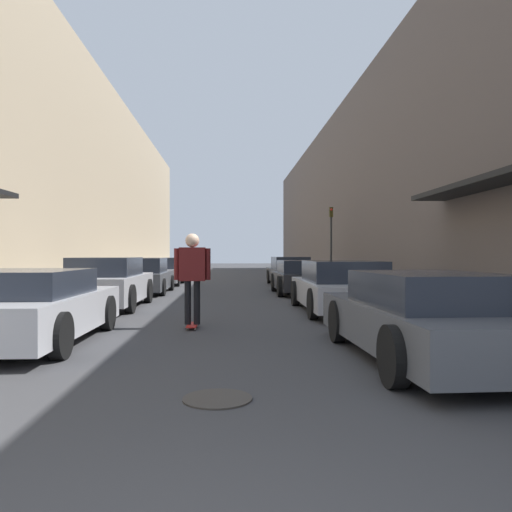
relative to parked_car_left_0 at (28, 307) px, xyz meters
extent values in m
plane|color=#38383A|center=(3.01, 13.37, -0.59)|extent=(110.51, 110.51, 0.00)
cube|color=#A3A099|center=(-1.98, 18.39, -0.53)|extent=(1.80, 50.23, 0.12)
cube|color=#A3A099|center=(8.00, 18.39, -0.53)|extent=(1.80, 50.23, 0.12)
cube|color=tan|center=(-4.88, 18.39, 4.56)|extent=(4.00, 50.23, 10.31)
cube|color=#564C47|center=(10.90, 18.39, 3.94)|extent=(4.00, 50.23, 9.08)
cube|color=black|center=(8.50, 2.07, 2.31)|extent=(1.00, 4.80, 0.12)
cube|color=#B7B7BC|center=(0.00, 0.05, -0.11)|extent=(1.97, 4.31, 0.61)
cube|color=#232833|center=(0.00, -0.17, 0.40)|extent=(1.72, 2.25, 0.41)
cylinder|color=black|center=(-0.95, 1.38, -0.26)|extent=(0.18, 0.66, 0.66)
cylinder|color=black|center=(0.95, 1.38, -0.26)|extent=(0.18, 0.66, 0.66)
cylinder|color=black|center=(0.95, -1.28, -0.26)|extent=(0.18, 0.66, 0.66)
cube|color=#B7B7BC|center=(0.00, 5.39, -0.06)|extent=(1.74, 4.32, 0.68)
cube|color=#232833|center=(0.00, 5.17, 0.53)|extent=(1.53, 2.25, 0.49)
cylinder|color=black|center=(-0.85, 6.73, -0.24)|extent=(0.18, 0.71, 0.71)
cylinder|color=black|center=(0.85, 6.73, -0.24)|extent=(0.18, 0.71, 0.71)
cylinder|color=black|center=(-0.85, 4.05, -0.24)|extent=(0.18, 0.71, 0.71)
cylinder|color=black|center=(0.85, 4.05, -0.24)|extent=(0.18, 0.71, 0.71)
cube|color=#515459|center=(0.00, 10.40, -0.12)|extent=(1.97, 4.17, 0.61)
cube|color=#232833|center=(0.00, 10.19, 0.45)|extent=(1.72, 2.17, 0.53)
cylinder|color=black|center=(-0.95, 11.69, -0.29)|extent=(0.18, 0.61, 0.61)
cylinder|color=black|center=(0.96, 11.69, -0.29)|extent=(0.18, 0.61, 0.61)
cylinder|color=black|center=(-0.95, 9.11, -0.29)|extent=(0.18, 0.61, 0.61)
cylinder|color=black|center=(0.96, 9.11, -0.29)|extent=(0.18, 0.61, 0.61)
cube|color=#B7B7BC|center=(0.09, 15.35, -0.12)|extent=(1.81, 3.93, 0.58)
cube|color=#232833|center=(0.09, 15.15, 0.43)|extent=(1.58, 2.05, 0.52)
cylinder|color=black|center=(-0.78, 16.56, -0.27)|extent=(0.18, 0.65, 0.65)
cylinder|color=black|center=(0.95, 16.56, -0.27)|extent=(0.18, 0.65, 0.65)
cylinder|color=black|center=(-0.78, 14.14, -0.27)|extent=(0.18, 0.65, 0.65)
cylinder|color=black|center=(0.95, 14.14, -0.27)|extent=(0.18, 0.65, 0.65)
cube|color=#515459|center=(5.93, -1.56, -0.12)|extent=(1.91, 4.58, 0.57)
cube|color=#232833|center=(5.93, -1.79, 0.39)|extent=(1.64, 2.40, 0.45)
cylinder|color=black|center=(5.05, -0.16, -0.25)|extent=(0.18, 0.69, 0.69)
cylinder|color=black|center=(6.81, -0.16, -0.25)|extent=(0.18, 0.69, 0.69)
cylinder|color=black|center=(5.05, -2.97, -0.25)|extent=(0.18, 0.69, 0.69)
cube|color=#B7B7BC|center=(6.08, 4.17, -0.11)|extent=(2.01, 4.79, 0.58)
cube|color=#232833|center=(6.08, 3.93, 0.43)|extent=(1.74, 2.50, 0.51)
cylinder|color=black|center=(5.12, 5.65, -0.25)|extent=(0.18, 0.70, 0.70)
cylinder|color=black|center=(7.03, 5.65, -0.25)|extent=(0.18, 0.70, 0.70)
cylinder|color=black|center=(5.12, 2.69, -0.25)|extent=(0.18, 0.70, 0.70)
cylinder|color=black|center=(7.03, 2.69, -0.25)|extent=(0.18, 0.70, 0.70)
cube|color=#232326|center=(5.93, 9.77, -0.11)|extent=(2.01, 3.98, 0.58)
cube|color=#232833|center=(5.93, 9.58, 0.40)|extent=(1.74, 2.09, 0.45)
cylinder|color=black|center=(5.00, 10.99, -0.24)|extent=(0.18, 0.71, 0.71)
cylinder|color=black|center=(6.87, 10.99, -0.24)|extent=(0.18, 0.71, 0.71)
cylinder|color=black|center=(5.00, 8.55, -0.24)|extent=(0.18, 0.71, 0.71)
cylinder|color=black|center=(6.87, 8.55, -0.24)|extent=(0.18, 0.71, 0.71)
cube|color=black|center=(6.09, 14.96, -0.11)|extent=(1.87, 4.20, 0.58)
cube|color=#232833|center=(6.09, 14.75, 0.45)|extent=(1.60, 2.20, 0.54)
cylinder|color=black|center=(5.23, 16.25, -0.25)|extent=(0.18, 0.70, 0.70)
cylinder|color=black|center=(6.94, 16.25, -0.25)|extent=(0.18, 0.70, 0.70)
cylinder|color=black|center=(5.23, 13.67, -0.25)|extent=(0.18, 0.70, 0.70)
cylinder|color=black|center=(6.94, 13.67, -0.25)|extent=(0.18, 0.70, 0.70)
cube|color=#B2231E|center=(2.55, 1.55, -0.53)|extent=(0.20, 0.78, 0.02)
cylinder|color=beige|center=(2.47, 1.80, -0.57)|extent=(0.03, 0.06, 0.06)
cylinder|color=beige|center=(2.62, 1.80, -0.57)|extent=(0.03, 0.06, 0.06)
cylinder|color=beige|center=(2.47, 1.30, -0.57)|extent=(0.03, 0.06, 0.06)
cylinder|color=beige|center=(2.62, 1.30, -0.57)|extent=(0.03, 0.06, 0.06)
cylinder|color=black|center=(2.46, 1.55, -0.09)|extent=(0.13, 0.13, 0.86)
cylinder|color=black|center=(2.63, 1.55, -0.09)|extent=(0.13, 0.13, 0.86)
cube|color=maroon|center=(2.55, 1.55, 0.66)|extent=(0.51, 0.23, 0.66)
sphere|color=beige|center=(2.55, 1.55, 1.13)|extent=(0.27, 0.27, 0.27)
cylinder|color=maroon|center=(2.24, 1.55, 0.66)|extent=(0.10, 0.10, 0.62)
cylinder|color=maroon|center=(2.85, 1.55, 0.66)|extent=(0.10, 0.10, 0.62)
cylinder|color=#332D28|center=(3.15, -3.29, -0.59)|extent=(0.70, 0.70, 0.02)
cylinder|color=#2D2D2D|center=(7.88, 14.10, 1.25)|extent=(0.10, 0.10, 3.46)
cube|color=#332D0F|center=(7.88, 14.10, 2.76)|extent=(0.16, 0.16, 0.45)
sphere|color=red|center=(7.88, 14.01, 2.87)|extent=(0.11, 0.11, 0.11)
camera|label=1|loc=(3.27, -8.28, 0.86)|focal=35.00mm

